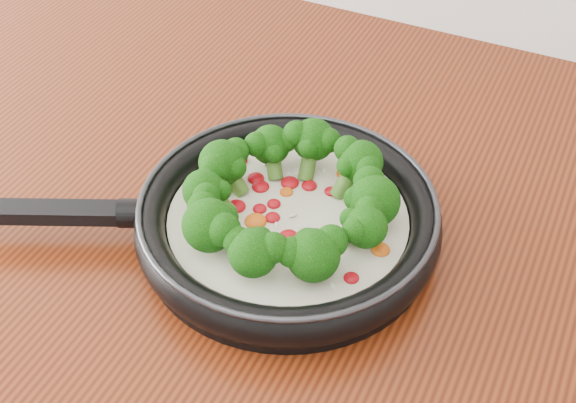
% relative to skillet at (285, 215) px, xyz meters
% --- Properties ---
extents(skillet, '(0.49, 0.39, 0.09)m').
position_rel_skillet_xyz_m(skillet, '(0.00, 0.00, 0.00)').
color(skillet, black).
rests_on(skillet, counter).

